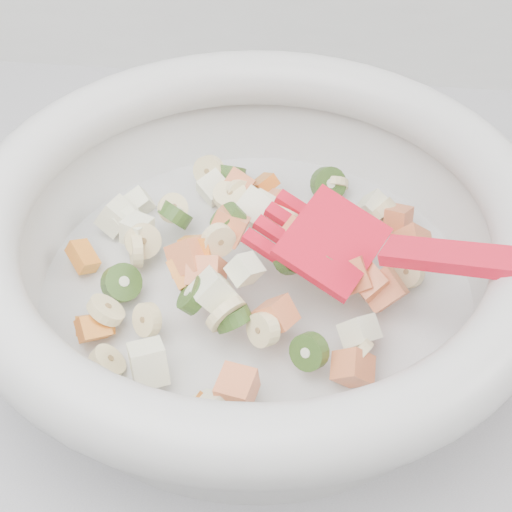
# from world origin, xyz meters

# --- Properties ---
(mixing_bowl) EXTENTS (0.48, 0.39, 0.15)m
(mixing_bowl) POSITION_xyz_m (-0.20, 1.42, 0.96)
(mixing_bowl) COLOR silver
(mixing_bowl) RESTS_ON counter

